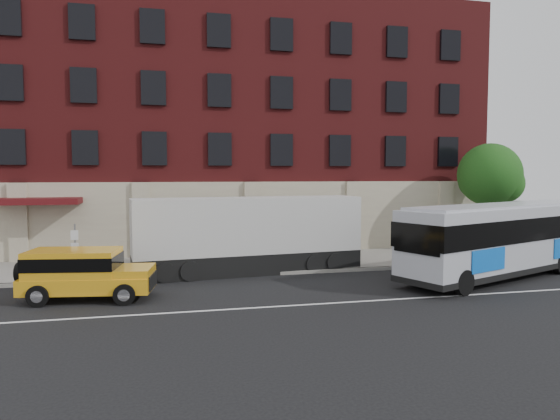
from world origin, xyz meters
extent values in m
plane|color=black|center=(0.00, 0.00, 0.00)|extent=(120.00, 120.00, 0.00)
cube|color=gray|center=(0.00, 9.00, 0.07)|extent=(60.00, 6.00, 0.15)
cube|color=gray|center=(0.00, 6.00, 0.07)|extent=(60.00, 0.25, 0.15)
cube|color=silver|center=(0.00, 0.50, 0.01)|extent=(60.00, 0.12, 0.01)
cube|color=maroon|center=(0.00, 17.00, 7.65)|extent=(30.00, 10.00, 15.00)
cube|color=#B1A98D|center=(0.00, 11.85, 2.15)|extent=(30.00, 0.35, 4.00)
cube|color=#490D10|center=(-11.00, 11.00, 3.25)|extent=(4.20, 2.20, 0.30)
cube|color=#B1A98D|center=(-12.00, 11.75, 2.15)|extent=(0.90, 0.55, 4.00)
cube|color=#B1A98D|center=(-6.00, 11.75, 2.15)|extent=(0.90, 0.55, 4.00)
cube|color=#B1A98D|center=(0.00, 11.75, 2.15)|extent=(0.90, 0.55, 4.00)
cube|color=#B1A98D|center=(6.00, 11.75, 2.15)|extent=(0.90, 0.55, 4.00)
cube|color=#B1A98D|center=(12.00, 11.75, 2.15)|extent=(0.90, 0.55, 4.00)
cube|color=black|center=(-12.25, 11.92, 5.95)|extent=(1.30, 0.20, 1.80)
cube|color=black|center=(-8.75, 11.92, 5.95)|extent=(1.30, 0.20, 1.80)
cube|color=black|center=(-5.25, 11.92, 5.95)|extent=(1.30, 0.20, 1.80)
cube|color=black|center=(-1.75, 11.92, 5.95)|extent=(1.30, 0.20, 1.80)
cube|color=black|center=(1.75, 11.92, 5.95)|extent=(1.30, 0.20, 1.80)
cube|color=black|center=(5.25, 11.92, 5.95)|extent=(1.30, 0.20, 1.80)
cube|color=black|center=(8.75, 11.92, 5.95)|extent=(1.30, 0.20, 1.80)
cube|color=black|center=(12.25, 11.92, 5.95)|extent=(1.30, 0.20, 1.80)
cube|color=black|center=(-12.25, 11.92, 9.15)|extent=(1.30, 0.20, 1.80)
cube|color=black|center=(-8.75, 11.92, 9.15)|extent=(1.30, 0.20, 1.80)
cube|color=black|center=(-5.25, 11.92, 9.15)|extent=(1.30, 0.20, 1.80)
cube|color=black|center=(-1.75, 11.92, 9.15)|extent=(1.30, 0.20, 1.80)
cube|color=black|center=(1.75, 11.92, 9.15)|extent=(1.30, 0.20, 1.80)
cube|color=black|center=(5.25, 11.92, 9.15)|extent=(1.30, 0.20, 1.80)
cube|color=black|center=(8.75, 11.92, 9.15)|extent=(1.30, 0.20, 1.80)
cube|color=black|center=(12.25, 11.92, 9.15)|extent=(1.30, 0.20, 1.80)
cube|color=black|center=(-12.25, 11.92, 12.35)|extent=(1.30, 0.20, 1.80)
cube|color=black|center=(-8.75, 11.92, 12.35)|extent=(1.30, 0.20, 1.80)
cube|color=black|center=(-5.25, 11.92, 12.35)|extent=(1.30, 0.20, 1.80)
cube|color=black|center=(-1.75, 11.92, 12.35)|extent=(1.30, 0.20, 1.80)
cube|color=black|center=(1.75, 11.92, 12.35)|extent=(1.30, 0.20, 1.80)
cube|color=black|center=(5.25, 11.92, 12.35)|extent=(1.30, 0.20, 1.80)
cube|color=black|center=(8.75, 11.92, 12.35)|extent=(1.30, 0.20, 1.80)
cube|color=black|center=(12.25, 11.92, 12.35)|extent=(1.30, 0.20, 1.80)
cube|color=black|center=(-10.50, 11.78, 1.75)|extent=(2.60, 0.15, 2.80)
cube|color=black|center=(-4.50, 11.78, 1.75)|extent=(2.60, 0.15, 2.80)
cube|color=black|center=(1.50, 11.78, 1.75)|extent=(2.60, 0.15, 2.80)
cube|color=black|center=(7.50, 11.78, 1.75)|extent=(2.60, 0.15, 2.80)
cylinder|color=slate|center=(-8.50, 6.20, 1.25)|extent=(0.07, 0.07, 2.50)
cube|color=silver|center=(-8.50, 6.05, 2.05)|extent=(0.30, 0.03, 0.40)
cube|color=silver|center=(-8.50, 6.05, 1.55)|extent=(0.30, 0.03, 0.35)
cylinder|color=#3A281D|center=(13.50, 9.50, 1.65)|extent=(0.32, 0.32, 3.00)
sphere|color=#144513|center=(13.50, 9.50, 4.55)|extent=(3.60, 3.60, 3.60)
sphere|color=#144513|center=(14.20, 9.10, 4.05)|extent=(2.20, 2.20, 2.20)
sphere|color=#144513|center=(12.90, 9.90, 4.15)|extent=(2.00, 2.00, 2.00)
cube|color=#A9ABB4|center=(9.89, 3.23, 1.75)|extent=(11.87, 6.70, 2.80)
cube|color=black|center=(9.89, 3.23, 0.44)|extent=(11.94, 6.76, 0.25)
cube|color=#A9ABB4|center=(9.89, 3.23, 3.20)|extent=(11.22, 6.20, 0.12)
cube|color=black|center=(9.89, 3.23, 2.21)|extent=(11.98, 6.80, 0.98)
cube|color=blue|center=(7.44, 0.89, 1.23)|extent=(2.02, 0.85, 0.89)
cube|color=blue|center=(12.16, 5.50, 1.23)|extent=(2.02, 0.85, 0.89)
cylinder|color=black|center=(6.11, 0.51, 0.49)|extent=(1.02, 0.64, 0.98)
cylinder|color=black|center=(5.28, 2.57, 0.49)|extent=(1.02, 0.64, 0.98)
cylinder|color=black|center=(12.86, 3.23, 0.49)|extent=(1.02, 0.64, 0.98)
cylinder|color=black|center=(12.03, 5.29, 0.49)|extent=(1.02, 0.64, 0.98)
cylinder|color=black|center=(13.13, 5.73, 0.49)|extent=(1.02, 0.64, 0.98)
cube|color=gold|center=(-7.58, 3.05, 0.61)|extent=(4.77, 2.56, 0.57)
cube|color=gold|center=(-8.09, 3.13, 1.37)|extent=(3.37, 2.31, 0.95)
cube|color=black|center=(-8.09, 3.13, 1.42)|extent=(3.41, 2.35, 0.47)
cube|color=gold|center=(-6.04, 2.81, 1.04)|extent=(1.68, 1.99, 0.28)
cube|color=black|center=(-5.32, 2.69, 0.66)|extent=(0.29, 1.50, 0.52)
cylinder|color=black|center=(-9.96, 3.42, 1.04)|extent=(0.32, 0.74, 0.72)
cylinder|color=black|center=(-6.27, 1.91, 0.38)|extent=(0.79, 0.38, 0.76)
cylinder|color=silver|center=(-6.27, 1.91, 0.38)|extent=(0.45, 0.34, 0.42)
cylinder|color=black|center=(-5.99, 3.74, 0.38)|extent=(0.79, 0.38, 0.76)
cylinder|color=silver|center=(-5.99, 3.74, 0.38)|extent=(0.45, 0.34, 0.42)
cylinder|color=black|center=(-9.17, 2.36, 0.38)|extent=(0.79, 0.38, 0.76)
cylinder|color=silver|center=(-9.17, 2.36, 0.38)|extent=(0.45, 0.34, 0.42)
cylinder|color=black|center=(-8.89, 4.19, 0.38)|extent=(0.79, 0.38, 0.76)
cylinder|color=silver|center=(-8.89, 4.19, 0.38)|extent=(0.45, 0.34, 0.42)
cube|color=black|center=(-1.03, 6.80, 0.48)|extent=(10.66, 3.15, 0.96)
cube|color=silver|center=(-1.03, 6.80, 2.23)|extent=(10.67, 3.19, 2.54)
cylinder|color=black|center=(-4.84, 5.40, 0.44)|extent=(0.90, 0.33, 0.88)
cylinder|color=black|center=(-5.05, 7.40, 0.44)|extent=(0.90, 0.33, 0.88)
cylinder|color=black|center=(-3.80, 5.51, 0.44)|extent=(0.90, 0.33, 0.88)
cylinder|color=black|center=(-4.00, 7.51, 0.44)|extent=(0.90, 0.33, 0.88)
cylinder|color=black|center=(1.95, 6.09, 0.44)|extent=(0.90, 0.33, 0.88)
cylinder|color=black|center=(1.75, 8.09, 0.44)|extent=(0.90, 0.33, 0.88)
cylinder|color=black|center=(2.99, 6.20, 0.44)|extent=(0.90, 0.33, 0.88)
cylinder|color=black|center=(2.79, 8.20, 0.44)|extent=(0.90, 0.33, 0.88)
camera|label=1|loc=(-5.03, -16.55, 4.58)|focal=32.97mm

